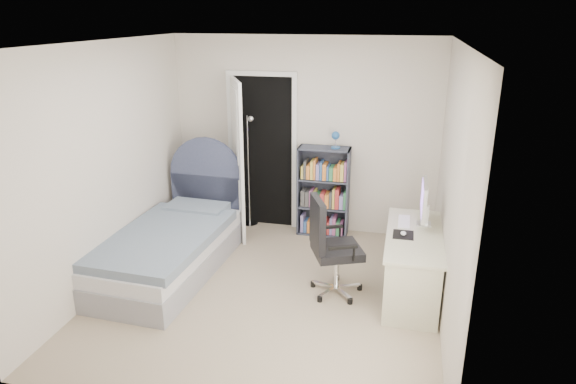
% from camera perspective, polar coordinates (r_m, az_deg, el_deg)
% --- Properties ---
extents(room_shell, '(3.50, 3.70, 2.60)m').
position_cam_1_polar(room_shell, '(4.92, -2.33, 1.54)').
color(room_shell, gray).
rests_on(room_shell, ground).
extents(door, '(0.92, 0.76, 2.06)m').
position_cam_1_polar(door, '(6.59, -4.62, 4.17)').
color(door, black).
rests_on(door, ground).
extents(bed, '(1.10, 2.16, 1.31)m').
position_cam_1_polar(bed, '(5.91, -12.65, -5.71)').
color(bed, gray).
rests_on(bed, ground).
extents(nightstand, '(0.39, 0.39, 0.58)m').
position_cam_1_polar(nightstand, '(6.97, -7.51, -0.71)').
color(nightstand, tan).
rests_on(nightstand, ground).
extents(floor_lamp, '(0.22, 0.22, 1.52)m').
position_cam_1_polar(floor_lamp, '(6.84, -4.24, 1.13)').
color(floor_lamp, silver).
rests_on(floor_lamp, ground).
extents(bookcase, '(0.65, 0.28, 1.38)m').
position_cam_1_polar(bookcase, '(6.60, 4.02, -0.26)').
color(bookcase, '#383D4D').
rests_on(bookcase, ground).
extents(desk, '(0.55, 1.37, 1.13)m').
position_cam_1_polar(desk, '(5.40, 13.66, -7.44)').
color(desk, beige).
rests_on(desk, ground).
extents(office_chair, '(0.61, 0.61, 1.05)m').
position_cam_1_polar(office_chair, '(5.18, 4.61, -5.60)').
color(office_chair, silver).
rests_on(office_chair, ground).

